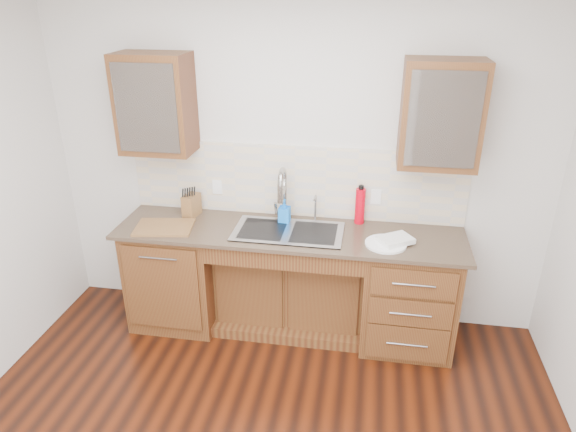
% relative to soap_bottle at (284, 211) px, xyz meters
% --- Properties ---
extents(wall_back, '(4.00, 0.10, 2.70)m').
position_rel_soap_bottle_xyz_m(wall_back, '(0.06, 0.22, 0.34)').
color(wall_back, silver).
rests_on(wall_back, ground).
extents(base_cabinet_left, '(0.70, 0.62, 0.88)m').
position_rel_soap_bottle_xyz_m(base_cabinet_left, '(-0.89, -0.14, -0.57)').
color(base_cabinet_left, '#593014').
rests_on(base_cabinet_left, ground).
extents(base_cabinet_center, '(1.20, 0.44, 0.70)m').
position_rel_soap_bottle_xyz_m(base_cabinet_center, '(0.06, -0.05, -0.66)').
color(base_cabinet_center, '#593014').
rests_on(base_cabinet_center, ground).
extents(base_cabinet_right, '(0.70, 0.62, 0.88)m').
position_rel_soap_bottle_xyz_m(base_cabinet_right, '(1.01, -0.14, -0.57)').
color(base_cabinet_right, '#593014').
rests_on(base_cabinet_right, ground).
extents(countertop, '(2.70, 0.65, 0.03)m').
position_rel_soap_bottle_xyz_m(countertop, '(0.06, -0.16, -0.11)').
color(countertop, '#84705B').
rests_on(countertop, base_cabinet_left).
extents(backsplash, '(2.70, 0.02, 0.59)m').
position_rel_soap_bottle_xyz_m(backsplash, '(0.06, 0.16, 0.20)').
color(backsplash, beige).
rests_on(backsplash, wall_back).
extents(sink, '(0.84, 0.46, 0.19)m').
position_rel_soap_bottle_xyz_m(sink, '(0.06, -0.17, -0.18)').
color(sink, '#9E9EA5').
rests_on(sink, countertop).
extents(faucet, '(0.04, 0.04, 0.40)m').
position_rel_soap_bottle_xyz_m(faucet, '(-0.01, 0.06, 0.10)').
color(faucet, '#999993').
rests_on(faucet, countertop).
extents(filter_tap, '(0.02, 0.02, 0.24)m').
position_rel_soap_bottle_xyz_m(filter_tap, '(0.24, 0.07, 0.02)').
color(filter_tap, '#999993').
rests_on(filter_tap, countertop).
extents(upper_cabinet_left, '(0.55, 0.34, 0.75)m').
position_rel_soap_bottle_xyz_m(upper_cabinet_left, '(-0.99, -0.00, 0.82)').
color(upper_cabinet_left, '#593014').
rests_on(upper_cabinet_left, wall_back).
extents(upper_cabinet_right, '(0.55, 0.34, 0.75)m').
position_rel_soap_bottle_xyz_m(upper_cabinet_right, '(1.11, -0.00, 0.82)').
color(upper_cabinet_right, '#593014').
rests_on(upper_cabinet_right, wall_back).
extents(outlet_left, '(0.08, 0.01, 0.12)m').
position_rel_soap_bottle_xyz_m(outlet_left, '(-0.59, 0.15, 0.11)').
color(outlet_left, white).
rests_on(outlet_left, backsplash).
extents(outlet_right, '(0.08, 0.01, 0.12)m').
position_rel_soap_bottle_xyz_m(outlet_right, '(0.71, 0.15, 0.11)').
color(outlet_right, white).
rests_on(outlet_right, backsplash).
extents(soap_bottle, '(0.09, 0.09, 0.19)m').
position_rel_soap_bottle_xyz_m(soap_bottle, '(0.00, 0.00, 0.00)').
color(soap_bottle, '#1377EF').
rests_on(soap_bottle, countertop).
extents(water_bottle, '(0.10, 0.10, 0.29)m').
position_rel_soap_bottle_xyz_m(water_bottle, '(0.59, 0.09, 0.05)').
color(water_bottle, red).
rests_on(water_bottle, countertop).
extents(plate, '(0.34, 0.34, 0.02)m').
position_rel_soap_bottle_xyz_m(plate, '(0.80, -0.26, -0.09)').
color(plate, white).
rests_on(plate, countertop).
extents(dish_towel, '(0.30, 0.28, 0.04)m').
position_rel_soap_bottle_xyz_m(dish_towel, '(0.87, -0.23, -0.06)').
color(dish_towel, silver).
rests_on(dish_towel, plate).
extents(knife_block, '(0.13, 0.18, 0.18)m').
position_rel_soap_bottle_xyz_m(knife_block, '(-0.78, 0.01, -0.01)').
color(knife_block, brown).
rests_on(knife_block, countertop).
extents(cutting_board, '(0.48, 0.37, 0.02)m').
position_rel_soap_bottle_xyz_m(cutting_board, '(-0.91, -0.27, -0.09)').
color(cutting_board, brown).
rests_on(cutting_board, countertop).
extents(cup_left_a, '(0.14, 0.14, 0.10)m').
position_rel_soap_bottle_xyz_m(cup_left_a, '(-1.15, -0.00, 0.77)').
color(cup_left_a, white).
rests_on(cup_left_a, upper_cabinet_left).
extents(cup_left_b, '(0.12, 0.12, 0.10)m').
position_rel_soap_bottle_xyz_m(cup_left_b, '(-0.94, -0.00, 0.77)').
color(cup_left_b, white).
rests_on(cup_left_b, upper_cabinet_left).
extents(cup_right_a, '(0.15, 0.15, 0.09)m').
position_rel_soap_bottle_xyz_m(cup_right_a, '(0.96, -0.00, 0.76)').
color(cup_right_a, white).
rests_on(cup_right_a, upper_cabinet_right).
extents(cup_right_b, '(0.10, 0.10, 0.08)m').
position_rel_soap_bottle_xyz_m(cup_right_b, '(1.24, -0.00, 0.76)').
color(cup_right_b, silver).
rests_on(cup_right_b, upper_cabinet_right).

